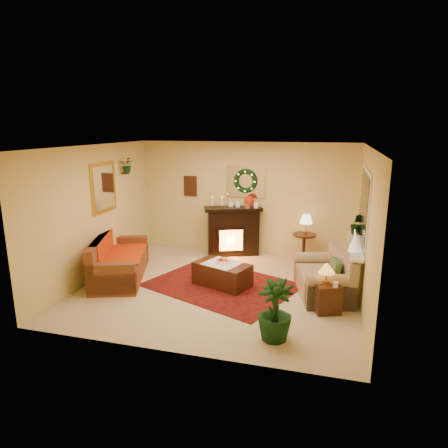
% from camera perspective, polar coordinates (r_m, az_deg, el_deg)
% --- Properties ---
extents(floor, '(5.00, 5.00, 0.00)m').
position_cam_1_polar(floor, '(7.54, -0.71, -9.14)').
color(floor, beige).
rests_on(floor, ground).
extents(ceiling, '(5.00, 5.00, 0.00)m').
position_cam_1_polar(ceiling, '(6.95, -0.78, 11.01)').
color(ceiling, white).
rests_on(ceiling, ground).
extents(wall_back, '(5.00, 5.00, 0.00)m').
position_cam_1_polar(wall_back, '(9.27, 3.12, 3.61)').
color(wall_back, '#EFD88C').
rests_on(wall_back, ground).
extents(wall_front, '(5.00, 5.00, 0.00)m').
position_cam_1_polar(wall_front, '(5.09, -7.81, -5.11)').
color(wall_front, '#EFD88C').
rests_on(wall_front, ground).
extents(wall_left, '(4.50, 4.50, 0.00)m').
position_cam_1_polar(wall_left, '(8.17, -17.84, 1.57)').
color(wall_left, '#EFD88C').
rests_on(wall_left, ground).
extents(wall_right, '(4.50, 4.50, 0.00)m').
position_cam_1_polar(wall_right, '(6.89, 19.66, -0.78)').
color(wall_right, '#EFD88C').
rests_on(wall_right, ground).
extents(area_rug, '(3.12, 2.75, 0.01)m').
position_cam_1_polar(area_rug, '(7.66, -0.31, -8.71)').
color(area_rug, '#4A0E04').
rests_on(area_rug, floor).
extents(sofa, '(1.46, 2.13, 0.84)m').
position_cam_1_polar(sofa, '(8.17, -14.62, -4.54)').
color(sofa, brown).
rests_on(sofa, floor).
extents(red_throw, '(0.82, 1.33, 0.02)m').
position_cam_1_polar(red_throw, '(8.27, -14.31, -4.12)').
color(red_throw, red).
rests_on(red_throw, sofa).
extents(fireplace, '(1.22, 0.77, 1.07)m').
position_cam_1_polar(fireplace, '(9.27, 1.31, -1.12)').
color(fireplace, black).
rests_on(fireplace, floor).
extents(poinsettia, '(0.23, 0.23, 0.23)m').
position_cam_1_polar(poinsettia, '(9.03, 3.61, 3.33)').
color(poinsettia, '#AD240F').
rests_on(poinsettia, fireplace).
extents(mantel_candle_a, '(0.06, 0.06, 0.18)m').
position_cam_1_polar(mantel_candle_a, '(9.19, -1.67, 3.28)').
color(mantel_candle_a, white).
rests_on(mantel_candle_a, fireplace).
extents(mantel_candle_b, '(0.06, 0.06, 0.19)m').
position_cam_1_polar(mantel_candle_b, '(9.14, -0.27, 3.23)').
color(mantel_candle_b, white).
rests_on(mantel_candle_b, fireplace).
extents(mantel_mirror, '(0.92, 0.02, 0.72)m').
position_cam_1_polar(mantel_mirror, '(9.19, 3.13, 6.04)').
color(mantel_mirror, white).
rests_on(mantel_mirror, wall_back).
extents(wreath, '(0.55, 0.11, 0.55)m').
position_cam_1_polar(wreath, '(9.15, 3.07, 6.14)').
color(wreath, '#194719').
rests_on(wreath, wall_back).
extents(wall_art, '(0.32, 0.03, 0.48)m').
position_cam_1_polar(wall_art, '(9.59, -4.83, 5.43)').
color(wall_art, '#381E11').
rests_on(wall_art, wall_back).
extents(gold_mirror, '(0.03, 0.84, 1.00)m').
position_cam_1_polar(gold_mirror, '(8.33, -16.84, 5.01)').
color(gold_mirror, gold).
rests_on(gold_mirror, wall_left).
extents(hanging_plant, '(0.33, 0.28, 0.36)m').
position_cam_1_polar(hanging_plant, '(8.87, -13.60, 7.16)').
color(hanging_plant, '#194719').
rests_on(hanging_plant, wall_left).
extents(loveseat, '(1.13, 1.55, 0.81)m').
position_cam_1_polar(loveseat, '(7.34, 13.98, -6.69)').
color(loveseat, tan).
rests_on(loveseat, floor).
extents(window_frame, '(0.03, 1.86, 1.36)m').
position_cam_1_polar(window_frame, '(7.37, 19.42, 2.15)').
color(window_frame, white).
rests_on(window_frame, wall_right).
extents(window_glass, '(0.02, 1.70, 1.22)m').
position_cam_1_polar(window_glass, '(7.37, 19.30, 2.16)').
color(window_glass, black).
rests_on(window_glass, wall_right).
extents(window_sill, '(0.22, 1.86, 0.04)m').
position_cam_1_polar(window_sill, '(7.52, 18.21, -2.87)').
color(window_sill, white).
rests_on(window_sill, wall_right).
extents(mini_tree, '(0.22, 0.22, 0.32)m').
position_cam_1_polar(mini_tree, '(7.06, 18.22, -2.50)').
color(mini_tree, white).
rests_on(mini_tree, window_sill).
extents(sill_plant, '(0.30, 0.24, 0.55)m').
position_cam_1_polar(sill_plant, '(8.13, 18.40, -0.10)').
color(sill_plant, '#26562A').
rests_on(sill_plant, window_sill).
extents(side_table_round, '(0.67, 0.67, 0.66)m').
position_cam_1_polar(side_table_round, '(8.94, 11.31, -3.46)').
color(side_table_round, '#3F2711').
rests_on(side_table_round, floor).
extents(lamp_cream, '(0.28, 0.28, 0.42)m').
position_cam_1_polar(lamp_cream, '(8.83, 11.63, 0.04)').
color(lamp_cream, '#FFD9B4').
rests_on(lamp_cream, side_table_round).
extents(end_table_square, '(0.50, 0.50, 0.48)m').
position_cam_1_polar(end_table_square, '(6.76, 14.45, -9.90)').
color(end_table_square, '#422615').
rests_on(end_table_square, floor).
extents(lamp_tiffany, '(0.27, 0.27, 0.39)m').
position_cam_1_polar(lamp_tiffany, '(6.58, 14.47, -6.13)').
color(lamp_tiffany, '#FFA71C').
rests_on(lamp_tiffany, end_table_square).
extents(coffee_table, '(1.17, 0.91, 0.44)m').
position_cam_1_polar(coffee_table, '(7.59, -0.26, -7.28)').
color(coffee_table, '#35170D').
rests_on(coffee_table, floor).
extents(fruit_bowl, '(0.28, 0.28, 0.06)m').
position_cam_1_polar(fruit_bowl, '(7.52, -0.15, -5.52)').
color(fruit_bowl, white).
rests_on(fruit_bowl, coffee_table).
extents(floor_palm, '(1.70, 1.70, 2.63)m').
position_cam_1_polar(floor_palm, '(5.72, 7.28, -12.10)').
color(floor_palm, '#205F1C').
rests_on(floor_palm, floor).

